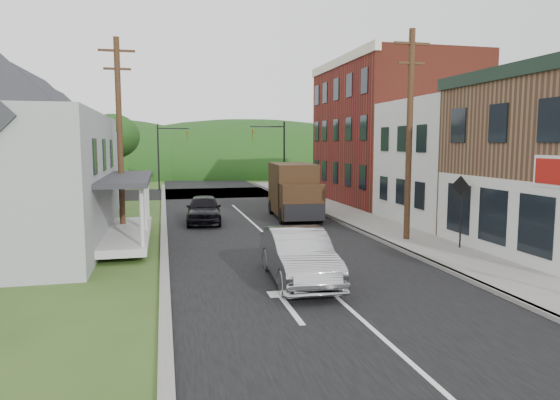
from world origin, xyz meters
TOP-DOWN VIEW (x-y plane):
  - ground at (0.00, 0.00)m, footprint 120.00×120.00m
  - road at (0.00, 10.00)m, footprint 9.00×90.00m
  - cross_road at (0.00, 27.00)m, footprint 60.00×9.00m
  - sidewalk_right at (5.90, 8.00)m, footprint 2.80×55.00m
  - curb_right at (4.55, 8.00)m, footprint 0.20×55.00m
  - curb_left at (-4.65, 8.00)m, footprint 0.30×55.00m
  - storefront_white at (11.30, 7.50)m, footprint 8.00×7.00m
  - storefront_red at (11.30, 17.00)m, footprint 8.00×12.00m
  - house_blue at (-11.00, 17.00)m, footprint 7.14×8.16m
  - house_cream at (-11.50, 26.00)m, footprint 7.14×8.16m
  - utility_pole_right at (5.60, 3.50)m, footprint 1.60×0.26m
  - utility_pole_left at (-6.50, 8.00)m, footprint 1.60×0.26m
  - traffic_signal_right at (4.30, 23.50)m, footprint 2.87×0.20m
  - traffic_signal_left at (-4.30, 30.50)m, footprint 2.87×0.20m
  - tree_left_d at (-9.00, 32.00)m, footprint 4.80×4.80m
  - forested_ridge at (0.00, 55.00)m, footprint 90.00×30.00m
  - silver_sedan at (-0.60, -1.45)m, footprint 1.94×4.98m
  - dark_sedan at (-2.54, 10.70)m, footprint 2.14×4.56m
  - delivery_van at (2.61, 11.26)m, footprint 2.64×5.71m
  - warning_sign at (6.77, 1.34)m, footprint 0.31×0.74m

SIDE VIEW (x-z plane):
  - ground at x=0.00m, z-range 0.00..0.00m
  - road at x=0.00m, z-range -0.01..0.01m
  - cross_road at x=0.00m, z-range -0.01..0.01m
  - forested_ridge at x=0.00m, z-range -8.00..8.00m
  - curb_left at x=-4.65m, z-range 0.00..0.12m
  - sidewalk_right at x=5.90m, z-range 0.00..0.15m
  - curb_right at x=4.55m, z-range 0.00..0.15m
  - dark_sedan at x=-2.54m, z-range 0.00..1.51m
  - silver_sedan at x=-0.60m, z-range 0.00..1.62m
  - delivery_van at x=2.61m, z-range 0.02..3.13m
  - warning_sign at x=6.77m, z-range 0.55..3.43m
  - storefront_white at x=11.30m, z-range 0.00..6.50m
  - house_blue at x=-11.00m, z-range 0.05..7.33m
  - house_cream at x=-11.50m, z-range 0.05..7.33m
  - traffic_signal_right at x=4.30m, z-range 0.76..6.76m
  - traffic_signal_left at x=-4.30m, z-range 0.76..6.76m
  - utility_pole_right at x=5.60m, z-range 0.16..9.16m
  - utility_pole_left at x=-6.50m, z-range 0.16..9.16m
  - tree_left_d at x=-9.00m, z-range 1.41..8.35m
  - storefront_red at x=11.30m, z-range 0.00..10.00m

